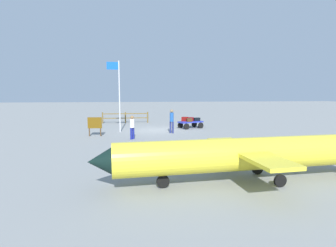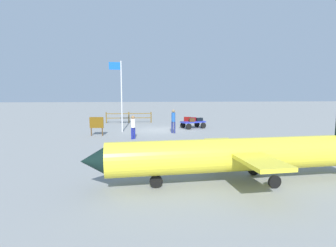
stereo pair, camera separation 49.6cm
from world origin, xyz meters
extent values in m
plane|color=gray|center=(0.00, 0.00, 0.00)|extent=(120.00, 120.00, 0.00)
cube|color=#2735B7|center=(-3.07, -0.87, 0.56)|extent=(2.33, 1.71, 0.10)
cube|color=#2735B7|center=(-2.14, -0.47, 0.56)|extent=(0.43, 0.86, 0.10)
cylinder|color=black|center=(-2.58, -0.12, 0.25)|extent=(0.52, 0.31, 0.51)
cylinder|color=black|center=(-2.20, -1.03, 0.25)|extent=(0.52, 0.31, 0.51)
cylinder|color=black|center=(-3.95, -0.71, 0.25)|extent=(0.52, 0.31, 0.51)
cylinder|color=black|center=(-3.57, -1.62, 0.25)|extent=(0.52, 0.31, 0.51)
cube|color=#432C16|center=(-2.91, -0.57, 0.76)|extent=(0.47, 0.39, 0.29)
cube|color=maroon|center=(-2.60, -1.06, 0.80)|extent=(0.63, 0.44, 0.37)
cube|color=black|center=(-3.69, -1.21, 0.75)|extent=(0.64, 0.45, 0.28)
cube|color=maroon|center=(-3.19, -1.30, 0.76)|extent=(0.55, 0.48, 0.30)
cylinder|color=navy|center=(-1.17, 1.80, 0.45)|extent=(0.14, 0.14, 0.89)
cylinder|color=navy|center=(-0.99, 1.71, 0.45)|extent=(0.14, 0.14, 0.89)
cylinder|color=#2052A2|center=(-1.08, 1.75, 1.24)|extent=(0.40, 0.40, 0.70)
sphere|color=#856C4C|center=(-1.08, 1.75, 1.72)|extent=(0.24, 0.24, 0.24)
cylinder|color=navy|center=(1.83, 4.04, 0.39)|extent=(0.14, 0.14, 0.79)
cylinder|color=navy|center=(1.97, 4.18, 0.39)|extent=(0.14, 0.14, 0.79)
cylinder|color=silver|center=(1.90, 4.11, 1.08)|extent=(0.43, 0.43, 0.59)
sphere|color=olive|center=(1.90, 4.11, 1.49)|extent=(0.23, 0.23, 0.23)
cylinder|color=yellow|center=(-2.27, 13.33, 1.02)|extent=(9.36, 2.05, 1.16)
cone|color=black|center=(2.65, 13.80, 1.02)|extent=(1.00, 1.12, 1.04)
cube|color=yellow|center=(-2.27, 13.33, 1.13)|extent=(1.56, 4.89, 0.12)
cylinder|color=black|center=(0.69, 13.61, 0.22)|extent=(0.45, 0.14, 0.44)
cylinder|color=black|center=(-3.26, 13.96, 0.22)|extent=(0.45, 0.14, 0.44)
cylinder|color=black|center=(-3.12, 12.51, 0.22)|extent=(0.45, 0.14, 0.44)
cylinder|color=silver|center=(2.92, 0.80, 2.78)|extent=(0.10, 0.10, 5.57)
cube|color=blue|center=(3.41, 0.80, 5.18)|extent=(0.87, 0.16, 0.57)
cylinder|color=#4C3319|center=(4.20, 2.59, 0.29)|extent=(0.08, 0.08, 0.58)
cylinder|color=#4C3319|center=(5.00, 2.53, 0.29)|extent=(0.08, 0.08, 0.58)
cube|color=#61420C|center=(4.60, 2.56, 0.97)|extent=(1.01, 0.14, 0.80)
cylinder|color=brown|center=(0.51, -5.56, 0.56)|extent=(0.12, 0.12, 1.11)
cylinder|color=brown|center=(2.78, -5.50, 0.56)|extent=(0.12, 0.12, 1.11)
cylinder|color=brown|center=(5.06, -5.43, 0.56)|extent=(0.12, 0.12, 1.11)
cube|color=brown|center=(2.78, -5.50, 0.95)|extent=(4.56, 0.21, 0.08)
cube|color=brown|center=(2.78, -5.50, 0.50)|extent=(4.56, 0.21, 0.08)
camera|label=1|loc=(1.49, 22.38, 3.23)|focal=29.01mm
camera|label=2|loc=(1.00, 22.42, 3.23)|focal=29.01mm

